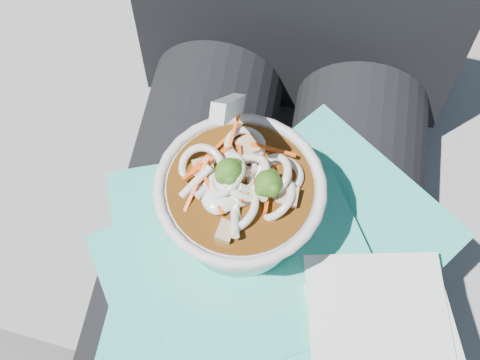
% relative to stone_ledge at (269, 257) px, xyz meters
% --- Properties ---
extents(stone_ledge, '(1.05, 0.61, 0.48)m').
position_rel_stone_ledge_xyz_m(stone_ledge, '(0.00, 0.00, 0.00)').
color(stone_ledge, slate).
rests_on(stone_ledge, ground).
extents(lap, '(0.31, 0.48, 0.15)m').
position_rel_stone_ledge_xyz_m(lap, '(0.00, -0.15, 0.31)').
color(lap, black).
rests_on(lap, stone_ledge).
extents(person_body, '(0.34, 0.94, 1.02)m').
position_rel_stone_ledge_xyz_m(person_body, '(0.00, -0.06, 0.33)').
color(person_body, black).
rests_on(person_body, ground).
extents(plastic_bag, '(0.34, 0.37, 0.01)m').
position_rel_stone_ledge_xyz_m(plastic_bag, '(-0.01, -0.18, 0.39)').
color(plastic_bag, '#2DBFA7').
rests_on(plastic_bag, lap).
extents(napkins, '(0.15, 0.16, 0.01)m').
position_rel_stone_ledge_xyz_m(napkins, '(0.11, -0.21, 0.40)').
color(napkins, white).
rests_on(napkins, plastic_bag).
extents(udon_bowl, '(0.14, 0.15, 0.19)m').
position_rel_stone_ledge_xyz_m(udon_bowl, '(-0.02, -0.13, 0.45)').
color(udon_bowl, silver).
rests_on(udon_bowl, plastic_bag).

